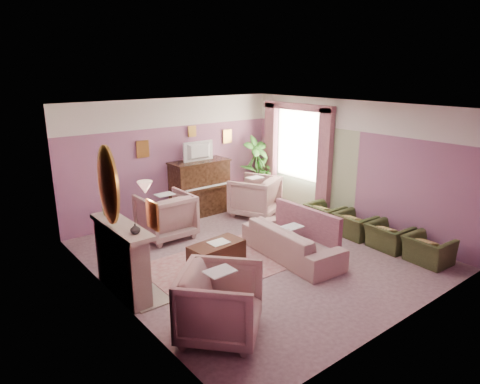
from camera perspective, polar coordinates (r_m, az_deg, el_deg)
floor at (r=8.32m, az=2.11°, el=-8.31°), size 5.50×6.00×0.01m
ceiling at (r=7.60m, az=2.33°, el=11.27°), size 5.50×6.00×0.01m
wall_back at (r=10.25m, az=-8.80°, el=4.45°), size 5.50×0.02×2.80m
wall_front at (r=6.01m, az=21.23°, el=-4.90°), size 5.50×0.02×2.80m
wall_left at (r=6.48m, az=-16.62°, el=-2.97°), size 0.02×6.00×2.80m
wall_right at (r=9.82m, az=14.52°, el=3.61°), size 0.02×6.00×2.80m
picture_rail_band at (r=10.08m, az=-9.04°, el=10.44°), size 5.50×0.01×0.65m
stripe_panel at (r=10.68m, az=8.82°, el=3.15°), size 0.01×3.00×2.15m
fireplace_surround at (r=7.01m, az=-15.47°, el=-8.86°), size 0.30×1.40×1.10m
fireplace_inset at (r=7.11m, az=-14.63°, el=-9.77°), size 0.18×0.72×0.68m
fire_ember at (r=7.20m, az=-14.24°, el=-10.99°), size 0.06×0.54×0.10m
mantel_shelf at (r=6.81m, az=-15.60°, el=-4.45°), size 0.40×1.55×0.07m
hearth at (r=7.32m, az=-13.69°, el=-12.32°), size 0.55×1.50×0.02m
mirror_frame at (r=6.56m, az=-17.16°, el=0.88°), size 0.04×0.72×1.20m
mirror_glass at (r=6.57m, az=-16.96°, el=0.92°), size 0.01×0.60×1.06m
sconce_shade at (r=5.61m, az=-12.56°, el=0.60°), size 0.20×0.20×0.16m
piano at (r=10.41m, az=-5.37°, el=0.51°), size 1.40×0.60×1.30m
piano_keyshelf at (r=10.11m, az=-4.29°, el=0.47°), size 1.30×0.12×0.06m
piano_keys at (r=10.10m, az=-4.29°, el=0.69°), size 1.20×0.08×0.02m
piano_top at (r=10.25m, az=-5.46°, el=4.06°), size 1.45×0.65×0.04m
television at (r=10.15m, az=-5.35°, el=5.62°), size 0.80×0.12×0.48m
print_back_left at (r=9.79m, az=-12.84°, el=5.60°), size 0.30×0.03×0.38m
print_back_right at (r=10.98m, az=-1.71°, el=7.43°), size 0.26×0.03×0.34m
print_back_mid at (r=10.36m, az=-6.42°, el=8.04°), size 0.22×0.03×0.26m
print_left_wall at (r=5.35m, az=-11.58°, el=-3.04°), size 0.03×0.28×0.36m
window_blind at (r=10.71m, az=7.85°, el=6.63°), size 0.03×1.40×1.80m
curtain_left at (r=10.12m, az=11.20°, el=3.61°), size 0.16×0.34×2.60m
curtain_right at (r=11.37m, az=4.14°, el=5.24°), size 0.16×0.34×2.60m
pelmet at (r=10.54m, az=7.72°, el=11.20°), size 0.16×2.20×0.16m
mantel_plant at (r=7.24m, az=-17.36°, el=-1.92°), size 0.16×0.16×0.28m
mantel_vase at (r=6.34m, az=-13.79°, el=-4.79°), size 0.16×0.16×0.16m
area_rug at (r=7.90m, az=-2.89°, el=-9.68°), size 2.52×1.82×0.01m
coffee_table at (r=7.77m, az=-3.12°, el=-8.36°), size 1.04×0.59×0.45m
table_paper at (r=7.71m, az=-2.85°, el=-6.71°), size 0.35×0.28×0.01m
sofa at (r=8.11m, az=6.92°, el=-5.80°), size 0.71×2.14×0.86m
sofa_throw at (r=8.32m, az=8.90°, el=-4.05°), size 0.11×1.62×0.59m
floral_armchair_left at (r=9.09m, az=-9.89°, el=-2.81°), size 1.01×1.01×1.06m
floral_armchair_right at (r=10.31m, az=1.98°, el=-0.29°), size 1.01×1.01×1.06m
floral_armchair_front at (r=5.78m, az=-2.62°, el=-14.17°), size 1.01×1.01×1.06m
olive_chair_a at (r=8.57m, az=23.87°, el=-6.59°), size 0.54×0.78×0.67m
olive_chair_b at (r=8.94m, az=19.25°, el=-5.16°), size 0.54×0.78×0.67m
olive_chair_c at (r=9.36m, az=15.05°, el=-3.83°), size 0.54×0.78×0.67m
olive_chair_d at (r=9.83m, az=11.24°, el=-2.60°), size 0.54×0.78×0.67m
side_table at (r=11.48m, az=2.98°, el=0.50°), size 0.52×0.52×0.70m
side_plant_big at (r=11.35m, az=3.02°, el=3.02°), size 0.30×0.30×0.34m
side_plant_small at (r=11.36m, az=3.81°, el=2.87°), size 0.16×0.16×0.28m
palm_pot at (r=11.41m, az=2.14°, el=-0.53°), size 0.34×0.34×0.34m
palm_plant at (r=11.19m, az=2.19°, el=3.84°), size 0.76×0.76×1.44m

